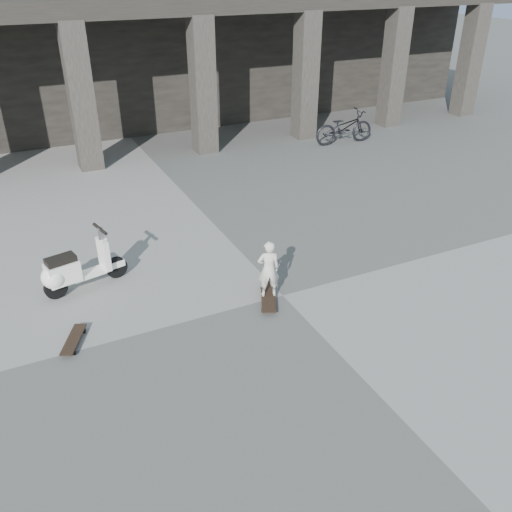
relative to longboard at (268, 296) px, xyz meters
name	(u,v)px	position (x,y,z in m)	size (l,w,h in m)	color
ground	(283,296)	(0.30, 0.01, -0.08)	(90.00, 90.00, 0.00)	#50504E
colonnade	(101,34)	(0.30, 13.78, 2.95)	(28.00, 8.82, 6.00)	black
longboard	(268,296)	(0.00, 0.00, 0.00)	(0.68, 1.08, 0.11)	black
skateboard_spare	(74,340)	(-3.34, 0.22, -0.01)	(0.53, 0.81, 0.10)	black
child	(269,269)	(0.00, 0.00, 0.56)	(0.39, 0.26, 1.07)	beige
scooter	(70,271)	(-3.08, 1.79, 0.36)	(1.58, 0.69, 1.11)	black
bicycle	(344,127)	(6.49, 7.31, 0.45)	(0.71, 2.03, 1.07)	black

